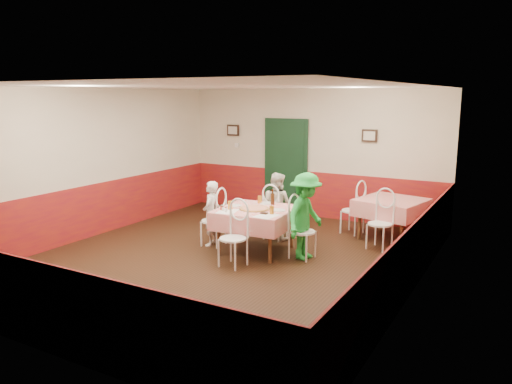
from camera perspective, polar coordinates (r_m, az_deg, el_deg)
The scene contains 39 objects.
floor at distance 8.34m, azimuth -3.45°, elevation -7.66°, with size 7.00×7.00×0.00m, color black.
ceiling at distance 7.91m, azimuth -3.69°, elevation 11.94°, with size 7.00×7.00×0.00m, color white.
back_wall at distance 11.08m, azimuth 6.35°, elevation 4.37°, with size 6.00×0.10×2.80m, color beige.
front_wall at distance 5.47m, azimuth -23.94°, elevation -3.36°, with size 6.00×0.10×2.80m, color beige.
left_wall at distance 9.95m, azimuth -18.25°, elevation 3.13°, with size 0.10×7.00×2.80m, color beige.
right_wall at distance 6.87m, azimuth 17.93°, elevation -0.16°, with size 0.10×7.00×2.80m, color beige.
wainscot_back at distance 11.20m, azimuth 6.22°, elevation -0.21°, with size 6.00×0.03×1.00m, color maroon.
wainscot_front at distance 5.76m, azimuth -23.11°, elevation -12.05°, with size 6.00×0.03×1.00m, color maroon.
wainscot_left at distance 10.09m, azimuth -17.89°, elevation -1.94°, with size 0.03×7.00×1.00m, color maroon.
wainscot_right at distance 7.10m, azimuth 17.38°, elevation -7.30°, with size 0.03×7.00×1.00m, color maroon.
door at distance 11.33m, azimuth 3.42°, elevation 2.78°, with size 0.96×0.06×2.10m, color black.
picture_left at distance 11.92m, azimuth -2.64°, elevation 7.06°, with size 0.32×0.03×0.26m, color black.
picture_right at distance 10.55m, azimuth 12.84°, elevation 6.29°, with size 0.32×0.03×0.26m, color black.
thermostat at distance 11.89m, azimuth -2.21°, elevation 5.37°, with size 0.10×0.03×0.10m, color white.
main_table at distance 8.63m, azimuth 0.00°, elevation -4.40°, with size 1.22×1.22×0.77m, color red.
second_table at distance 9.73m, azimuth 15.15°, elevation -3.01°, with size 1.12×1.12×0.77m, color red.
chair_left at distance 8.99m, azimuth -4.91°, elevation -3.31°, with size 0.42×0.42×0.90m, color white, non-canonical shape.
chair_right at distance 8.29m, azimuth 5.33°, elevation -4.56°, with size 0.42×0.42×0.90m, color white, non-canonical shape.
chair_far at distance 9.36m, azimuth 2.23°, elevation -2.71°, with size 0.42×0.42×0.90m, color white, non-canonical shape.
chair_near at distance 7.88m, azimuth -2.66°, elevation -5.36°, with size 0.42×0.42×0.90m, color white, non-canonical shape.
chair_second_a at distance 9.91m, azimuth 10.98°, elevation -2.12°, with size 0.42×0.42×0.90m, color white, non-canonical shape.
chair_second_b at distance 9.01m, azimuth 13.98°, elevation -3.58°, with size 0.42×0.42×0.90m, color white, non-canonical shape.
pizza at distance 8.48m, azimuth -0.18°, elevation -1.88°, with size 0.50×0.50×0.03m, color #B74723.
plate_left at distance 8.74m, azimuth -2.54°, elevation -1.56°, with size 0.25×0.25×0.01m, color white.
plate_right at distance 8.40m, azimuth 2.55°, elevation -2.08°, with size 0.25×0.25×0.01m, color white.
plate_far at distance 8.92m, azimuth 1.20°, elevation -1.30°, with size 0.25×0.25×0.01m, color white.
glass_a at distance 8.47m, azimuth -2.98°, elevation -1.53°, with size 0.08×0.08×0.14m, color #BF7219.
glass_b at distance 8.13m, azimuth 1.81°, elevation -2.07°, with size 0.07×0.07×0.14m, color #BF7219.
glass_c at distance 8.94m, azimuth 0.44°, elevation -0.87°, with size 0.07×0.07×0.14m, color #BF7219.
beer_bottle at distance 8.83m, azimuth 1.90°, elevation -0.67°, with size 0.07×0.07×0.24m, color #381C0A.
shaker_a at distance 8.36m, azimuth -3.80°, elevation -1.89°, with size 0.04×0.04×0.09m, color silver.
shaker_b at distance 8.27m, azimuth -3.43°, elevation -2.03°, with size 0.04×0.04×0.09m, color silver.
shaker_c at distance 8.42m, azimuth -3.99°, elevation -1.79°, with size 0.04×0.04×0.09m, color #B23319.
menu_left at distance 8.34m, azimuth -3.28°, elevation -2.22°, with size 0.30×0.40×0.00m, color white.
menu_right at distance 8.02m, azimuth 1.26°, elevation -2.74°, with size 0.30×0.40×0.00m, color white.
wallet at distance 8.16m, azimuth 0.96°, elevation -2.44°, with size 0.11×0.09×0.02m, color black.
diner_left at distance 8.99m, azimuth -5.20°, elevation -2.45°, with size 0.43×0.28×1.17m, color gray.
diner_far at distance 9.36m, azimuth 2.36°, elevation -1.58°, with size 0.61×0.48×1.26m, color gray.
diner_right at distance 8.21m, azimuth 5.69°, elevation -2.77°, with size 0.93×0.54×1.44m, color gray.
Camera 1 is at (4.31, -6.63, 2.67)m, focal length 35.00 mm.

